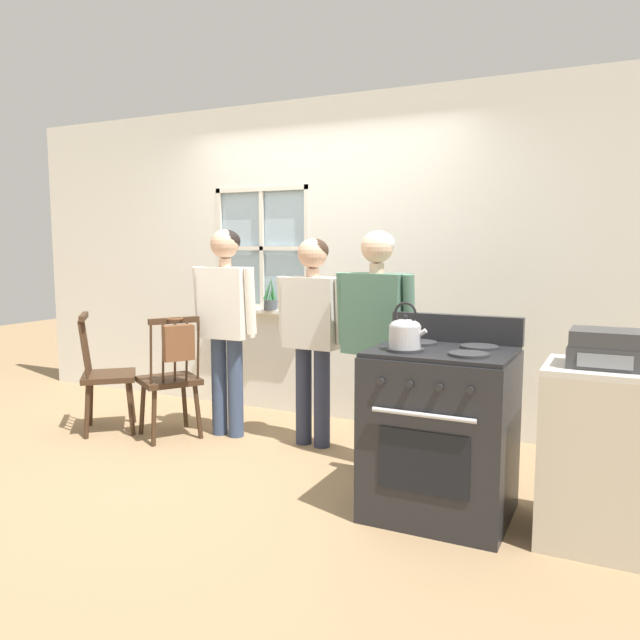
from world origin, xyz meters
The scene contains 13 objects.
ground_plane centered at (0.00, 0.00, 0.00)m, with size 16.00×16.00×0.00m, color #937551.
wall_back centered at (0.02, 1.40, 1.34)m, with size 6.40×0.16×2.70m.
chair_by_window centered at (-0.78, 0.32, 0.44)m, with size 0.56×0.57×0.95m.
chair_near_wall centered at (-1.35, 0.23, 0.44)m, with size 0.58×0.58×0.95m.
person_elderly_left centered at (-0.41, 0.55, 0.99)m, with size 0.54×0.24×1.60m.
person_teen_center centered at (0.29, 0.63, 0.94)m, with size 0.56×0.24×1.53m.
person_adult_right centered at (0.86, 0.44, 0.97)m, with size 0.59×0.28×1.58m.
stove centered at (1.46, -0.13, 0.47)m, with size 0.76×0.68×1.08m.
kettle centered at (1.29, -0.26, 1.02)m, with size 0.21×0.17×0.25m.
potted_plant centered at (-0.47, 1.31, 1.00)m, with size 0.12×0.12×0.29m.
handbag centered at (-0.59, 0.19, 0.78)m, with size 0.25×0.25×0.31m.
side_counter centered at (2.26, -0.12, 0.45)m, with size 0.55×0.50×0.90m.
stereo centered at (2.26, -0.14, 0.99)m, with size 0.34×0.29×0.18m.
Camera 1 is at (2.32, -3.40, 1.48)m, focal length 35.00 mm.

